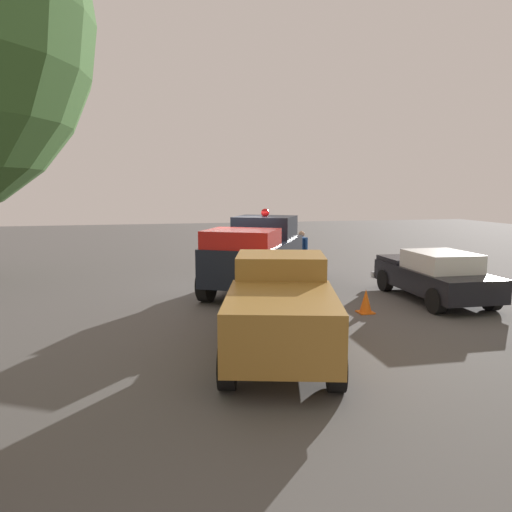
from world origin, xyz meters
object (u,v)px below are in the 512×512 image
Objects in this scene: spectator_standing at (301,250)px; parked_pickup at (281,307)px; traffic_cone at (366,302)px; classic_hot_rod at (434,275)px; vintage_fire_truck at (258,253)px.

parked_pickup is at bearing 158.99° from spectator_standing.
parked_pickup reaches higher than traffic_cone.
classic_hot_rod is at bearing -152.39° from spectator_standing.
classic_hot_rod is at bearing -118.29° from vintage_fire_truck.
spectator_standing is at bearing -44.79° from vintage_fire_truck.
classic_hot_rod is 6.94× the size of traffic_cone.
parked_pickup is at bearing 122.51° from classic_hot_rod.
traffic_cone is (-0.99, 2.63, -0.44)m from classic_hot_rod.
vintage_fire_truck reaches higher than spectator_standing.
classic_hot_rod is at bearing -69.39° from traffic_cone.
classic_hot_rod is 6.80m from parked_pickup.
vintage_fire_truck is 6.27m from parked_pickup.
vintage_fire_truck is at bearing 30.58° from traffic_cone.
classic_hot_rod is (-2.54, -4.71, -0.45)m from vintage_fire_truck.
parked_pickup reaches higher than spectator_standing.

